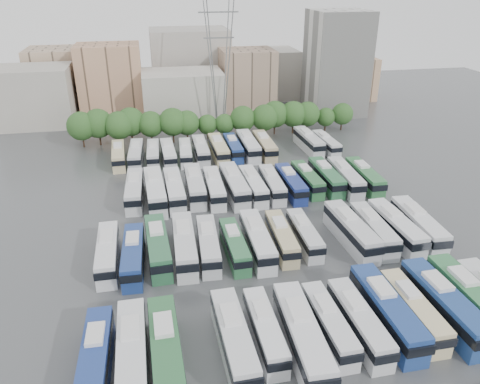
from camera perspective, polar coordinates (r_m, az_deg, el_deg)
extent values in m
plane|color=#424447|center=(69.86, 2.41, -4.46)|extent=(220.00, 220.00, 0.00)
cylinder|color=black|center=(107.29, -18.53, 5.86)|extent=(0.36, 0.36, 2.56)
sphere|color=#234C1E|center=(106.26, -18.79, 7.62)|extent=(6.15, 6.15, 6.15)
cylinder|color=black|center=(107.55, -16.68, 6.18)|extent=(0.36, 0.36, 2.64)
sphere|color=#234C1E|center=(106.50, -16.92, 8.00)|extent=(6.34, 6.34, 6.34)
cylinder|color=black|center=(105.78, -14.34, 6.11)|extent=(0.36, 0.36, 2.52)
sphere|color=#234C1E|center=(104.75, -14.54, 7.87)|extent=(6.05, 6.05, 6.05)
cylinder|color=black|center=(107.13, -13.02, 6.52)|extent=(0.36, 0.36, 2.61)
sphere|color=#234C1E|center=(106.08, -13.20, 8.33)|extent=(6.27, 6.27, 6.27)
cylinder|color=black|center=(106.12, -10.69, 6.48)|extent=(0.36, 0.36, 2.36)
sphere|color=#234C1E|center=(105.15, -10.83, 8.13)|extent=(5.67, 5.67, 5.67)
cylinder|color=black|center=(105.71, -8.11, 6.65)|extent=(0.36, 0.36, 2.56)
sphere|color=#234C1E|center=(104.67, -8.22, 8.45)|extent=(6.14, 6.14, 6.14)
cylinder|color=black|center=(106.20, -6.41, 6.76)|extent=(0.36, 0.36, 2.30)
sphere|color=#234C1E|center=(105.26, -6.49, 8.38)|extent=(5.52, 5.52, 5.52)
cylinder|color=black|center=(107.26, -3.97, 6.93)|extent=(0.36, 0.36, 1.86)
sphere|color=#234C1E|center=(106.49, -4.01, 8.22)|extent=(4.47, 4.47, 4.47)
cylinder|color=black|center=(107.51, -1.88, 7.02)|extent=(0.36, 0.36, 1.87)
sphere|color=#234C1E|center=(106.75, -1.90, 8.31)|extent=(4.48, 4.48, 4.48)
cylinder|color=black|center=(107.98, 0.33, 7.27)|extent=(0.36, 0.36, 2.41)
sphere|color=#234C1E|center=(107.01, 0.34, 8.94)|extent=(5.79, 5.79, 5.79)
cylinder|color=black|center=(108.49, 2.98, 7.34)|extent=(0.36, 0.36, 2.48)
sphere|color=#234C1E|center=(107.50, 3.02, 9.05)|extent=(5.95, 5.95, 5.95)
cylinder|color=black|center=(110.69, 4.21, 7.70)|extent=(0.36, 0.36, 2.57)
sphere|color=#234C1E|center=(109.69, 4.27, 9.44)|extent=(6.17, 6.17, 6.17)
cylinder|color=black|center=(111.62, 6.44, 7.74)|extent=(0.36, 0.36, 2.50)
sphere|color=#234C1E|center=(110.65, 6.52, 9.42)|extent=(6.01, 6.01, 6.01)
cylinder|color=black|center=(112.76, 8.11, 7.80)|extent=(0.36, 0.36, 2.40)
sphere|color=#234C1E|center=(111.83, 8.22, 9.39)|extent=(5.76, 5.76, 5.76)
cylinder|color=black|center=(114.64, 10.31, 7.79)|extent=(0.36, 0.36, 1.84)
sphere|color=#234C1E|center=(113.94, 10.41, 8.99)|extent=(4.41, 4.41, 4.41)
cylinder|color=black|center=(116.04, 12.24, 7.92)|extent=(0.36, 0.36, 2.14)
sphere|color=#234C1E|center=(115.23, 12.37, 9.29)|extent=(5.13, 5.13, 5.13)
cube|color=#9E998E|center=(127.00, -23.74, 10.64)|extent=(18.00, 14.00, 14.00)
cube|color=tan|center=(129.79, -15.48, 13.03)|extent=(16.00, 12.00, 18.00)
cube|color=#ADA89E|center=(122.58, -6.96, 11.62)|extent=(20.00, 14.00, 12.00)
cube|color=gray|center=(130.42, 0.88, 13.52)|extent=(14.00, 12.00, 16.00)
cube|color=gray|center=(141.61, -6.08, 15.16)|extent=(22.00, 16.00, 20.00)
cube|color=tan|center=(141.40, -21.01, 12.83)|extent=(16.00, 14.00, 16.00)
cube|color=#A39E93|center=(143.86, 3.08, 14.20)|extent=(18.00, 14.00, 14.00)
cube|color=tan|center=(146.22, 13.08, 13.39)|extent=(14.00, 12.00, 12.00)
cube|color=gray|center=(136.15, -10.88, 12.30)|extent=(12.00, 10.00, 10.00)
cube|color=silver|center=(128.40, 11.67, 15.11)|extent=(14.00, 14.00, 26.00)
cylinder|color=slate|center=(109.30, -3.46, 15.98)|extent=(2.90, 2.91, 33.83)
cylinder|color=slate|center=(113.21, -3.76, 16.29)|extent=(2.90, 2.91, 33.83)
cylinder|color=slate|center=(109.90, -1.31, 16.07)|extent=(2.90, 2.91, 33.83)
cylinder|color=slate|center=(113.80, -1.68, 16.38)|extent=(2.90, 2.91, 33.83)
cube|color=slate|center=(110.43, -2.65, 21.07)|extent=(9.00, 0.30, 0.30)
cube|color=slate|center=(110.96, -2.59, 18.26)|extent=(7.00, 0.30, 0.30)
cube|color=navy|center=(48.58, -17.14, -18.96)|extent=(2.72, 11.59, 3.27)
cube|color=black|center=(48.05, -17.26, -18.54)|extent=(2.84, 11.76, 0.96)
cube|color=silver|center=(48.41, -17.25, -16.21)|extent=(1.71, 3.11, 0.42)
cube|color=silver|center=(48.00, -12.98, -18.80)|extent=(2.81, 12.47, 3.52)
cube|color=black|center=(47.42, -13.06, -18.34)|extent=(2.94, 12.66, 1.04)
cube|color=silver|center=(47.82, -13.23, -15.80)|extent=(1.81, 3.34, 0.46)
cube|color=#2B6539|center=(47.64, -9.00, -18.73)|extent=(3.01, 12.72, 3.59)
cube|color=black|center=(47.05, -9.05, -18.26)|extent=(3.15, 12.92, 1.05)
cube|color=silver|center=(47.45, -9.33, -15.66)|extent=(1.88, 3.42, 0.46)
cube|color=silver|center=(48.38, -0.75, -17.61)|extent=(2.91, 12.28, 3.46)
cube|color=black|center=(47.82, -0.71, -17.15)|extent=(3.03, 12.47, 1.02)
cube|color=silver|center=(48.20, -1.15, -14.69)|extent=(1.81, 3.30, 0.45)
cube|color=silver|center=(49.71, 3.04, -16.57)|extent=(2.37, 10.74, 3.04)
cube|color=black|center=(49.23, 3.10, -16.16)|extent=(2.48, 10.90, 0.89)
cube|color=silver|center=(49.57, 2.69, -14.08)|extent=(1.54, 2.87, 0.39)
cube|color=silver|center=(48.87, 7.55, -17.13)|extent=(3.17, 13.21, 3.72)
cube|color=black|center=(48.28, 7.65, -16.64)|extent=(3.30, 13.41, 1.09)
cube|color=silver|center=(48.68, 7.13, -14.03)|extent=(1.96, 3.56, 0.48)
cube|color=silver|center=(51.17, 10.74, -15.60)|extent=(2.56, 10.88, 3.07)
cube|color=black|center=(50.70, 10.86, -15.19)|extent=(2.68, 11.04, 0.90)
cube|color=silver|center=(51.02, 10.31, -13.17)|extent=(1.60, 2.92, 0.40)
cube|color=silver|center=(51.91, 14.26, -15.20)|extent=(2.70, 11.45, 3.23)
cube|color=black|center=(51.42, 14.41, -14.77)|extent=(2.81, 11.62, 0.95)
cube|color=silver|center=(51.74, 13.79, -12.69)|extent=(1.69, 3.08, 0.42)
cube|color=navy|center=(53.68, 17.40, -13.80)|extent=(2.88, 12.95, 3.66)
cube|color=black|center=(53.14, 17.59, -13.31)|extent=(3.01, 13.15, 1.08)
cube|color=silver|center=(53.54, 16.88, -11.04)|extent=(1.87, 3.47, 0.47)
cube|color=beige|center=(55.13, 20.32, -13.44)|extent=(2.45, 11.25, 3.18)
cube|color=black|center=(54.67, 20.49, -13.02)|extent=(2.56, 11.42, 0.94)
cube|color=silver|center=(55.00, 19.87, -11.11)|extent=(1.61, 3.00, 0.41)
cube|color=navy|center=(56.60, 23.56, -12.60)|extent=(3.32, 13.24, 3.72)
cube|color=black|center=(56.09, 23.78, -12.12)|extent=(3.46, 13.44, 1.09)
cube|color=silver|center=(56.44, 22.97, -9.96)|extent=(2.00, 3.58, 0.48)
cube|color=#317342|center=(58.64, 26.12, -11.75)|extent=(2.82, 13.00, 3.68)
cube|color=black|center=(58.14, 26.35, -11.28)|extent=(2.95, 13.20, 1.08)
cube|color=silver|center=(58.52, 25.60, -9.22)|extent=(1.86, 3.47, 0.48)
cube|color=silver|center=(63.22, -15.81, -7.26)|extent=(2.62, 11.65, 3.29)
cube|color=black|center=(62.77, -15.89, -6.85)|extent=(2.74, 11.83, 0.97)
cube|color=silver|center=(63.52, -15.95, -5.15)|extent=(1.69, 3.12, 0.43)
cube|color=navy|center=(61.94, -12.87, -7.64)|extent=(2.82, 11.66, 3.28)
cube|color=black|center=(61.48, -12.93, -7.22)|extent=(2.94, 11.83, 0.97)
cube|color=silver|center=(62.21, -12.98, -5.48)|extent=(1.74, 3.14, 0.42)
cube|color=#2A643F|center=(62.98, -9.97, -6.63)|extent=(3.17, 12.44, 3.50)
cube|color=black|center=(62.50, -10.00, -6.19)|extent=(3.30, 12.63, 1.03)
cube|color=silver|center=(63.31, -10.21, -4.40)|extent=(1.89, 3.36, 0.45)
cube|color=silver|center=(62.74, -6.77, -6.50)|extent=(2.97, 12.60, 3.55)
cube|color=black|center=(62.25, -6.80, -6.05)|extent=(3.10, 12.79, 1.04)
cube|color=silver|center=(63.07, -6.96, -4.21)|extent=(1.86, 3.39, 0.46)
cube|color=silver|center=(62.79, -3.88, -6.52)|extent=(3.01, 11.52, 3.23)
cube|color=black|center=(62.34, -3.89, -6.10)|extent=(3.13, 11.69, 0.95)
cube|color=silver|center=(63.08, -4.03, -4.43)|extent=(1.77, 3.12, 0.42)
cube|color=#2E6C41|center=(62.66, -0.68, -6.63)|extent=(2.49, 10.72, 3.03)
cube|color=black|center=(62.24, -0.65, -6.25)|extent=(2.60, 10.88, 0.89)
cube|color=silver|center=(62.90, -0.93, -4.69)|extent=(1.57, 2.88, 0.39)
cube|color=silver|center=(63.44, 2.11, -5.99)|extent=(2.67, 12.20, 3.45)
cube|color=black|center=(62.97, 2.15, -5.55)|extent=(2.80, 12.38, 1.01)
cube|color=silver|center=(63.74, 1.84, -3.80)|extent=(1.75, 3.26, 0.45)
cube|color=tan|center=(64.64, 5.07, -5.61)|extent=(2.70, 11.04, 3.11)
cube|color=black|center=(64.22, 5.12, -5.22)|extent=(2.82, 11.21, 0.91)
cube|color=silver|center=(64.91, 4.84, -3.67)|extent=(1.65, 2.98, 0.40)
cube|color=silver|center=(65.78, 7.84, -5.23)|extent=(2.31, 10.61, 3.00)
cube|color=black|center=(65.38, 7.91, -4.86)|extent=(2.42, 10.77, 0.88)
cube|color=silver|center=(66.03, 7.58, -3.39)|extent=(1.52, 2.83, 0.39)
cube|color=silver|center=(67.21, 13.37, -4.71)|extent=(3.35, 12.89, 3.62)
cube|color=black|center=(66.75, 13.49, -4.27)|extent=(3.49, 13.09, 1.06)
cube|color=silver|center=(67.48, 12.95, -2.56)|extent=(1.98, 3.49, 0.47)
cube|color=silver|center=(68.59, 15.94, -4.53)|extent=(2.72, 11.73, 3.31)
cube|color=black|center=(68.17, 16.05, -4.13)|extent=(2.84, 11.90, 0.97)
cube|color=silver|center=(68.86, 15.62, -2.59)|extent=(1.72, 3.15, 0.43)
cube|color=silver|center=(69.93, 18.43, -4.20)|extent=(3.06, 12.43, 3.50)
cube|color=black|center=(69.50, 18.57, -3.78)|extent=(3.19, 12.62, 1.03)
cube|color=silver|center=(70.17, 18.02, -2.20)|extent=(1.86, 3.35, 0.45)
cube|color=silver|center=(71.52, 20.89, -3.88)|extent=(3.22, 12.69, 3.57)
cube|color=black|center=(71.09, 21.03, -3.46)|extent=(3.35, 12.88, 1.05)
cube|color=silver|center=(71.82, 20.55, -1.88)|extent=(1.93, 3.43, 0.46)
cube|color=silver|center=(79.35, -12.72, 0.11)|extent=(2.96, 12.09, 3.40)
cube|color=black|center=(78.94, -12.77, 0.49)|extent=(3.08, 12.28, 1.00)
cube|color=silver|center=(79.94, -12.80, 1.81)|extent=(1.81, 3.26, 0.44)
cube|color=silver|center=(78.00, -10.29, 0.02)|extent=(3.36, 13.37, 3.76)
cube|color=black|center=(77.55, -10.32, 0.45)|extent=(3.50, 13.57, 1.11)
cube|color=silver|center=(78.65, -10.50, 1.92)|extent=(2.02, 3.61, 0.49)
cube|color=silver|center=(78.26, -7.99, 0.18)|extent=(2.93, 12.39, 3.49)
cube|color=black|center=(77.85, -8.01, 0.58)|extent=(3.06, 12.58, 1.03)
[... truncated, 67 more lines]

